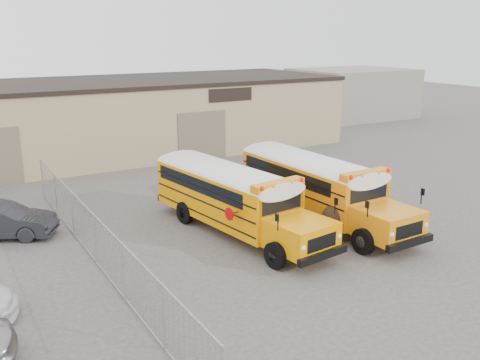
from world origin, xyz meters
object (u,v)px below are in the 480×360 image
tarp_bundle (334,222)px  car_dark (0,221)px  school_bus_left (162,167)px  school_bus_right (245,158)px

tarp_bundle → car_dark: bearing=148.7°
tarp_bundle → car_dark: tarp_bundle is taller
car_dark → school_bus_left: bearing=-49.1°
school_bus_right → school_bus_left: bearing=174.7°
school_bus_right → tarp_bundle: (-0.72, -7.77, -0.85)m
school_bus_right → tarp_bundle: bearing=-95.3°
car_dark → tarp_bundle: bearing=-92.5°
school_bus_left → tarp_bundle: bearing=-66.3°
school_bus_left → tarp_bundle: (3.58, -8.17, -0.82)m
school_bus_right → car_dark: bearing=-174.3°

